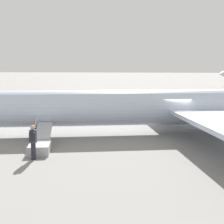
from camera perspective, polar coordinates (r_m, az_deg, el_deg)
name	(u,v)px	position (r m, az deg, el deg)	size (l,w,h in m)	color
ground_plane	(172,133)	(22.25, 10.83, -3.84)	(600.00, 600.00, 0.00)	gray
airplane_main	(186,107)	(22.24, 13.29, 0.98)	(33.45, 26.31, 6.30)	silver
boarding_stairs	(41,144)	(17.74, -12.93, -5.73)	(2.15, 4.13, 1.61)	#B2B2B7
passenger	(33,140)	(15.98, -14.25, -4.94)	(0.42, 0.57, 1.74)	#23232D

